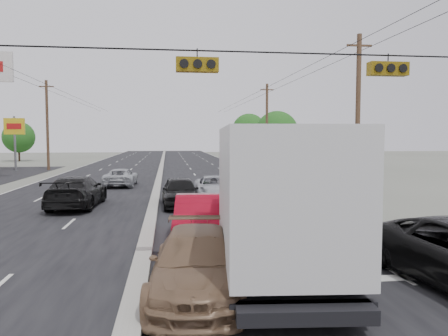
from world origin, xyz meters
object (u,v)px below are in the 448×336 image
Objects in this scene: oncoming_near at (77,192)px; tree_right_far at (249,131)px; red_sedan at (199,218)px; queue_car_a at (180,192)px; box_truck at (276,203)px; utility_pole_left_c at (47,125)px; utility_pole_right_b at (358,114)px; tan_sedan at (197,264)px; tree_right_mid at (277,132)px; pole_sign_far at (14,131)px; utility_pole_right_c at (267,125)px; tree_left_far at (19,137)px; queue_car_c at (214,188)px; oncoming_far at (121,178)px; queue_car_b at (300,202)px.

tree_right_far is at bearing -106.74° from oncoming_near.
tree_right_far is 61.00m from oncoming_near.
queue_car_a is (-0.44, 7.66, 0.00)m from red_sedan.
box_truck is 1.71× the size of queue_car_a.
utility_pole_right_b is (25.00, -25.00, 0.00)m from utility_pole_left_c.
tan_sedan is 14.54m from oncoming_near.
tree_right_mid is 37.79m from oncoming_near.
pole_sign_far is 1.05× the size of oncoming_near.
utility_pole_right_b is at bearing 64.14° from box_truck.
utility_pole_right_c reaches higher than box_truck.
tree_right_mid is at bearing -22.07° from tree_left_far.
oncoming_near is (-19.97, -57.50, -4.13)m from tree_right_far.
tree_left_far is 53.42m from queue_car_a.
oncoming_near is at bearing -161.63° from queue_car_c.
queue_car_c is at bearing -57.60° from utility_pole_left_c.
tree_right_far is 51.31m from oncoming_far.
tree_right_far is at bearing 46.47° from utility_pole_left_c.
tree_right_far reaches higher than tree_left_far.
utility_pole_left_c reaches higher than oncoming_far.
queue_car_a is 0.81× the size of oncoming_near.
utility_pole_right_c is 42.70m from tan_sedan.
utility_pole_right_c is 2.16× the size of queue_car_a.
utility_pole_right_b is 25.00m from utility_pole_right_c.
red_sedan is (-10.66, -35.59, -4.32)m from utility_pole_right_c.
pole_sign_far reaches higher than oncoming_near.
box_truck is (-11.51, -45.14, -2.34)m from tree_right_mid.
tan_sedan is 5.43m from red_sedan.
tree_right_mid is 0.88× the size of tree_right_far.
queue_car_b is 0.94× the size of oncoming_far.
pole_sign_far is 1.26× the size of red_sedan.
red_sedan is at bearing 91.00° from tan_sedan.
box_truck is 1.77× the size of queue_car_b.
red_sedan is 18.59m from oncoming_far.
tree_right_mid is 25.03m from tree_right_far.
utility_pole_right_b reaches higher than queue_car_b.
queue_car_b is (-5.80, -6.85, -4.37)m from utility_pole_right_b.
tree_right_far is at bearing 73.89° from queue_car_a.
utility_pole_left_c reaches higher than queue_car_c.
queue_car_b is (-5.80, -31.85, -4.37)m from utility_pole_right_c.
box_truck is at bearing -105.35° from queue_car_b.
utility_pole_left_c is 43.52m from tan_sedan.
utility_pole_left_c is at bearing -70.35° from oncoming_near.
utility_pole_right_c reaches higher than queue_car_b.
tree_left_far is 39.93m from tree_right_mid.
utility_pole_left_c and utility_pole_right_c have the same top height.
utility_pole_right_b is at bearing 12.83° from queue_car_a.
utility_pole_left_c is at bearing 114.41° from tan_sedan.
utility_pole_right_c reaches higher than red_sedan.
utility_pole_right_b reaches higher than oncoming_far.
tree_right_mid is 1.49× the size of red_sedan.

